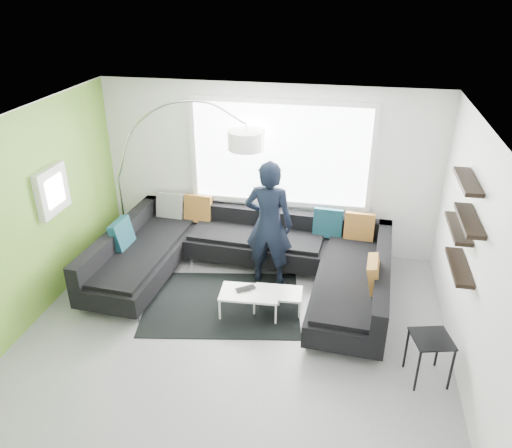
{
  "coord_description": "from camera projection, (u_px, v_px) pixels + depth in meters",
  "views": [
    {
      "loc": [
        1.29,
        -5.07,
        4.26
      ],
      "look_at": [
        0.12,
        0.9,
        1.21
      ],
      "focal_mm": 35.0,
      "sensor_mm": 36.0,
      "label": 1
    }
  ],
  "objects": [
    {
      "name": "ground",
      "position": [
        234.0,
        335.0,
        6.58
      ],
      "size": [
        5.5,
        5.5,
        0.0
      ],
      "primitive_type": "plane",
      "color": "gray",
      "rests_on": "ground"
    },
    {
      "name": "room_shell",
      "position": [
        238.0,
        204.0,
        5.94
      ],
      "size": [
        5.54,
        5.04,
        2.82
      ],
      "color": "silver",
      "rests_on": "ground"
    },
    {
      "name": "sectional_sofa",
      "position": [
        243.0,
        264.0,
        7.41
      ],
      "size": [
        4.35,
        2.84,
        0.91
      ],
      "rotation": [
        0.0,
        0.0,
        -0.06
      ],
      "color": "black",
      "rests_on": "ground"
    },
    {
      "name": "rug",
      "position": [
        222.0,
        303.0,
        7.21
      ],
      "size": [
        2.44,
        1.95,
        0.01
      ],
      "primitive_type": "cube",
      "rotation": [
        0.0,
        0.0,
        0.17
      ],
      "color": "black",
      "rests_on": "ground"
    },
    {
      "name": "coffee_table",
      "position": [
        264.0,
        301.0,
        6.98
      ],
      "size": [
        1.08,
        0.67,
        0.34
      ],
      "primitive_type": "cube",
      "rotation": [
        0.0,
        0.0,
        0.06
      ],
      "color": "white",
      "rests_on": "ground"
    },
    {
      "name": "arc_lamp",
      "position": [
        118.0,
        178.0,
        8.09
      ],
      "size": [
        2.44,
        0.72,
        2.62
      ],
      "primitive_type": null,
      "rotation": [
        0.0,
        0.0,
        -0.04
      ],
      "color": "white",
      "rests_on": "ground"
    },
    {
      "name": "side_table",
      "position": [
        428.0,
        358.0,
        5.75
      ],
      "size": [
        0.52,
        0.52,
        0.59
      ],
      "primitive_type": "cube",
      "rotation": [
        0.0,
        0.0,
        0.25
      ],
      "color": "black",
      "rests_on": "ground"
    },
    {
      "name": "person",
      "position": [
        269.0,
        224.0,
        7.33
      ],
      "size": [
        0.76,
        0.54,
        1.96
      ],
      "primitive_type": "imported",
      "rotation": [
        0.0,
        0.0,
        3.09
      ],
      "color": "black",
      "rests_on": "ground"
    },
    {
      "name": "laptop",
      "position": [
        247.0,
        290.0,
        6.89
      ],
      "size": [
        0.45,
        0.45,
        0.02
      ],
      "primitive_type": "imported",
      "rotation": [
        0.0,
        0.0,
        0.62
      ],
      "color": "black",
      "rests_on": "coffee_table"
    }
  ]
}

